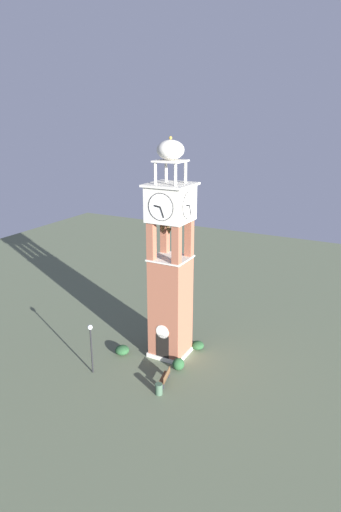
# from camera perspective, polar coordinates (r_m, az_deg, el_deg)

# --- Properties ---
(ground) EXTENTS (80.00, 80.00, 0.00)m
(ground) POSITION_cam_1_polar(r_m,az_deg,el_deg) (35.67, 0.00, -12.80)
(ground) COLOR #5B664C
(clock_tower) EXTENTS (3.25, 3.25, 17.03)m
(clock_tower) POSITION_cam_1_polar(r_m,az_deg,el_deg) (32.60, -0.00, -1.96)
(clock_tower) COLOR #93543D
(clock_tower) RESTS_ON ground
(park_bench) EXTENTS (0.76, 1.66, 0.95)m
(park_bench) POSITION_cam_1_polar(r_m,az_deg,el_deg) (31.92, -0.72, -15.85)
(park_bench) COLOR brown
(park_bench) RESTS_ON ground
(lamp_post) EXTENTS (0.36, 0.36, 3.94)m
(lamp_post) POSITION_cam_1_polar(r_m,az_deg,el_deg) (32.44, -10.57, -10.96)
(lamp_post) COLOR black
(lamp_post) RESTS_ON ground
(trash_bin) EXTENTS (0.52, 0.52, 0.80)m
(trash_bin) POSITION_cam_1_polar(r_m,az_deg,el_deg) (30.91, -1.57, -17.31)
(trash_bin) COLOR #38513D
(trash_bin) RESTS_ON ground
(shrub_near_entry) EXTENTS (0.91, 0.91, 0.94)m
(shrub_near_entry) POSITION_cam_1_polar(r_m,az_deg,el_deg) (33.38, 1.06, -14.21)
(shrub_near_entry) COLOR #234C28
(shrub_near_entry) RESTS_ON ground
(shrub_left_of_tower) EXTENTS (1.14, 1.14, 0.73)m
(shrub_left_of_tower) POSITION_cam_1_polar(r_m,az_deg,el_deg) (35.55, -6.46, -12.36)
(shrub_left_of_tower) COLOR #234C28
(shrub_left_of_tower) RESTS_ON ground
(shrub_behind_bench) EXTENTS (1.06, 1.06, 0.66)m
(shrub_behind_bench) POSITION_cam_1_polar(r_m,az_deg,el_deg) (36.14, 3.63, -11.80)
(shrub_behind_bench) COLOR #234C28
(shrub_behind_bench) RESTS_ON ground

